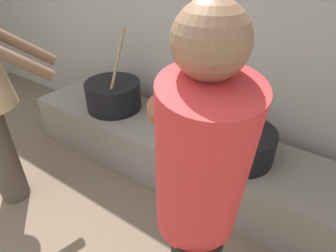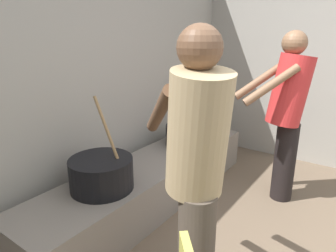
% 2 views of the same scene
% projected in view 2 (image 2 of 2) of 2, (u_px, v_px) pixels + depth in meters
% --- Properties ---
extents(block_enclosure_rear, '(5.47, 0.20, 2.39)m').
position_uv_depth(block_enclosure_rear, '(44.00, 82.00, 2.33)').
color(block_enclosure_rear, '#9E998E').
rests_on(block_enclosure_rear, ground_plane).
extents(hearth_ledge, '(2.66, 0.60, 0.41)m').
position_uv_depth(hearth_ledge, '(151.00, 182.00, 2.85)').
color(hearth_ledge, slate).
rests_on(hearth_ledge, ground_plane).
extents(cooking_pot_main, '(0.48, 0.48, 0.70)m').
position_uv_depth(cooking_pot_main, '(102.00, 173.00, 2.28)').
color(cooking_pot_main, black).
rests_on(cooking_pot_main, hearth_ledge).
extents(cooking_pot_secondary, '(0.48, 0.48, 0.67)m').
position_uv_depth(cooking_pot_secondary, '(188.00, 135.00, 3.20)').
color(cooking_pot_secondary, black).
rests_on(cooking_pot_secondary, hearth_ledge).
extents(cook_in_tan_shirt, '(0.67, 0.71, 1.60)m').
position_uv_depth(cook_in_tan_shirt, '(197.00, 166.00, 1.51)').
color(cook_in_tan_shirt, '#4C4238').
rests_on(cook_in_tan_shirt, ground_plane).
extents(cook_in_red_shirt, '(0.66, 0.71, 1.58)m').
position_uv_depth(cook_in_red_shirt, '(287.00, 109.00, 2.71)').
color(cook_in_red_shirt, black).
rests_on(cook_in_red_shirt, ground_plane).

